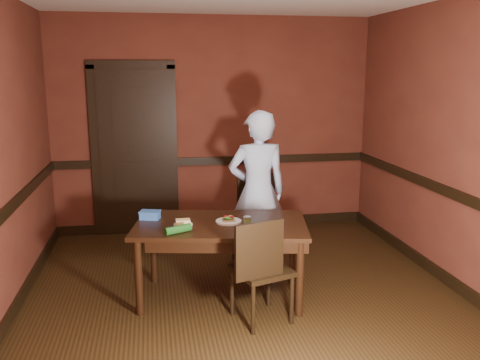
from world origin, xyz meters
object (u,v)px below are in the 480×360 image
object	(u,v)px
chair_near	(262,268)
food_tub	(150,215)
person	(258,192)
sandwich_plate	(229,220)
cheese_saucer	(183,223)
chair_far	(257,221)
sauce_jar	(247,221)
dining_table	(221,261)

from	to	relation	value
chair_near	food_tub	xyz separation A→B (m)	(-0.89, 0.71, 0.30)
person	food_tub	size ratio (longest dim) A/B	7.95
chair_near	sandwich_plate	bearing A→B (deg)	-85.85
cheese_saucer	sandwich_plate	bearing A→B (deg)	2.04
chair_near	food_tub	world-z (taller)	chair_near
chair_far	chair_near	xyz separation A→B (m)	(-0.22, -1.25, -0.02)
chair_near	food_tub	size ratio (longest dim) A/B	4.35
sauce_jar	cheese_saucer	world-z (taller)	sauce_jar
person	sauce_jar	world-z (taller)	person
chair_far	food_tub	size ratio (longest dim) A/B	4.53
chair_far	food_tub	bearing A→B (deg)	-164.13
person	cheese_saucer	size ratio (longest dim) A/B	10.03
dining_table	chair_far	xyz separation A→B (m)	(0.49, 0.78, 0.12)
dining_table	chair_far	bearing A→B (deg)	68.53
food_tub	dining_table	bearing A→B (deg)	-3.98
food_tub	cheese_saucer	bearing A→B (deg)	-23.32
dining_table	cheese_saucer	distance (m)	0.50
sauce_jar	sandwich_plate	bearing A→B (deg)	142.97
sandwich_plate	cheese_saucer	xyz separation A→B (m)	(-0.41, -0.01, 0.00)
chair_near	cheese_saucer	size ratio (longest dim) A/B	5.48
food_tub	sauce_jar	bearing A→B (deg)	-5.05
cheese_saucer	food_tub	world-z (taller)	food_tub
dining_table	chair_near	xyz separation A→B (m)	(0.27, -0.48, 0.10)
chair_far	chair_near	distance (m)	1.27
chair_far	chair_near	size ratio (longest dim) A/B	1.04
cheese_saucer	food_tub	xyz separation A→B (m)	(-0.28, 0.24, 0.02)
dining_table	chair_near	world-z (taller)	chair_near
dining_table	person	xyz separation A→B (m)	(0.46, 0.63, 0.47)
sandwich_plate	person	bearing A→B (deg)	57.44
sandwich_plate	food_tub	size ratio (longest dim) A/B	1.11
sandwich_plate	sauce_jar	bearing A→B (deg)	-37.03
person	chair_near	bearing A→B (deg)	78.01
chair_near	cheese_saucer	distance (m)	0.81
person	food_tub	xyz separation A→B (m)	(-1.08, -0.39, -0.08)
chair_near	sauce_jar	xyz separation A→B (m)	(-0.05, 0.37, 0.30)
dining_table	chair_far	distance (m)	0.93
sandwich_plate	sauce_jar	world-z (taller)	sauce_jar
dining_table	sandwich_plate	bearing A→B (deg)	18.52
dining_table	chair_near	bearing A→B (deg)	-49.63
chair_near	sauce_jar	size ratio (longest dim) A/B	11.52
chair_far	cheese_saucer	world-z (taller)	chair_far
dining_table	chair_near	distance (m)	0.56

